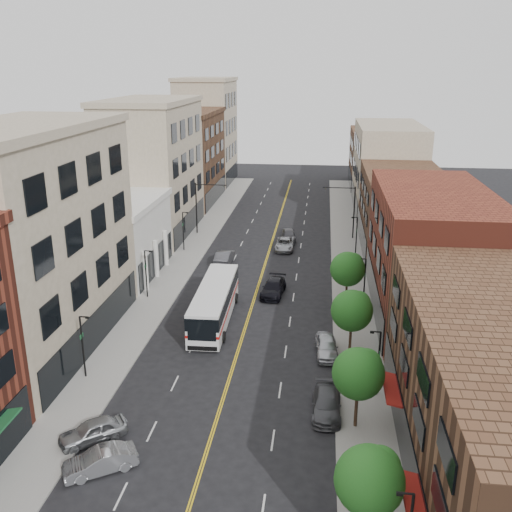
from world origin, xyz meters
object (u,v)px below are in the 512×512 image
at_px(car_parked_far, 327,346).
at_px(car_lane_b, 285,244).
at_px(car_lane_a, 273,288).
at_px(car_lane_behind, 225,257).
at_px(car_parked_mid, 327,404).
at_px(car_angle_a, 93,431).
at_px(city_bus, 214,301).
at_px(car_angle_b, 100,461).
at_px(car_lane_c, 289,235).

bearing_deg(car_parked_far, car_lane_b, 96.07).
bearing_deg(car_lane_a, car_lane_behind, 131.93).
bearing_deg(car_parked_mid, car_lane_b, 98.45).
relative_size(car_angle_a, car_parked_mid, 0.88).
distance_m(car_angle_a, car_parked_mid, 15.57).
bearing_deg(car_lane_behind, city_bus, 98.21).
xyz_separation_m(car_angle_a, car_angle_b, (1.54, -2.74, -0.02)).
relative_size(car_angle_b, car_lane_a, 0.82).
bearing_deg(city_bus, car_parked_mid, -54.64).
distance_m(city_bus, car_lane_c, 27.58).
bearing_deg(city_bus, car_lane_a, 53.64).
distance_m(car_lane_a, car_lane_b, 15.73).
distance_m(car_lane_behind, car_lane_b, 9.44).
bearing_deg(car_lane_behind, car_parked_mid, 113.85).
bearing_deg(car_lane_behind, car_lane_a, 127.93).
bearing_deg(car_lane_b, car_angle_a, -102.54).
distance_m(car_angle_a, car_lane_behind, 35.14).
distance_m(car_angle_a, car_lane_b, 42.59).
bearing_deg(car_lane_behind, car_angle_a, 87.62).
distance_m(city_bus, car_angle_b, 21.74).
xyz_separation_m(car_parked_mid, car_lane_b, (-5.45, 36.71, 0.02)).
height_order(car_parked_mid, car_lane_behind, car_lane_behind).
relative_size(car_angle_a, car_lane_c, 0.97).
xyz_separation_m(car_parked_far, car_lane_behind, (-12.30, 21.76, 0.07)).
height_order(car_parked_mid, car_lane_a, car_lane_a).
bearing_deg(car_lane_behind, car_angle_b, 90.24).
distance_m(car_lane_b, car_lane_c, 4.29).
bearing_deg(car_parked_far, car_lane_c, 94.21).
bearing_deg(car_lane_b, city_bus, -102.23).
distance_m(car_angle_b, car_lane_a, 29.59).
bearing_deg(car_parked_far, car_angle_a, -142.94).
bearing_deg(car_lane_c, car_angle_a, -109.78).
xyz_separation_m(car_angle_b, car_lane_behind, (0.96, 37.79, 0.12)).
height_order(car_parked_mid, car_lane_b, car_lane_b).
bearing_deg(car_lane_behind, car_lane_b, -134.83).
bearing_deg(car_lane_b, car_lane_c, 86.64).
distance_m(car_parked_mid, car_lane_b, 37.11).
relative_size(car_parked_far, car_lane_b, 0.86).
xyz_separation_m(car_angle_b, car_parked_mid, (13.26, 7.58, -0.00)).
height_order(car_lane_b, car_lane_c, car_lane_c).
bearing_deg(car_parked_far, car_lane_behind, 114.63).
height_order(car_angle_a, car_lane_a, car_lane_a).
bearing_deg(car_lane_c, car_lane_b, -101.44).
distance_m(car_parked_far, car_lane_a, 13.70).
xyz_separation_m(car_angle_b, car_lane_a, (7.72, 28.56, 0.05)).
bearing_deg(car_parked_mid, car_angle_b, -150.26).
bearing_deg(car_lane_a, car_lane_c, 94.70).
bearing_deg(car_lane_c, car_lane_a, -98.93).
bearing_deg(car_lane_b, car_parked_mid, -81.41).
distance_m(car_angle_b, car_parked_mid, 15.27).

